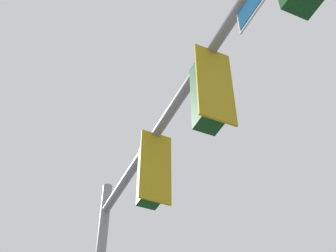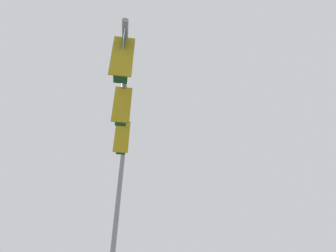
% 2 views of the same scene
% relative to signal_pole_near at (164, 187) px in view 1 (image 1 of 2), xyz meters
% --- Properties ---
extents(signal_pole_near, '(7.00, 0.65, 7.35)m').
position_rel_signal_pole_near_xyz_m(signal_pole_near, '(0.00, 0.00, 0.00)').
color(signal_pole_near, gray).
rests_on(signal_pole_near, ground_plane).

